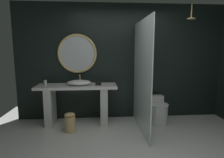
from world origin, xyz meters
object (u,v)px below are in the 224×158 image
object	(u,v)px
toilet	(158,111)
tissue_box	(98,83)
vessel_sink	(79,82)
waste_bin	(70,122)
tumbler_cup	(45,83)
rain_shower_head	(191,17)
round_wall_mirror	(77,54)

from	to	relation	value
toilet	tissue_box	bearing A→B (deg)	176.45
vessel_sink	waste_bin	bearing A→B (deg)	-109.67
tissue_box	waste_bin	size ratio (longest dim) A/B	0.37
tumbler_cup	rain_shower_head	bearing A→B (deg)	-3.20
toilet	tumbler_cup	bearing A→B (deg)	176.92
tumbler_cup	round_wall_mirror	world-z (taller)	round_wall_mirror
rain_shower_head	waste_bin	xyz separation A→B (m)	(-2.45, -0.28, -2.05)
tissue_box	toilet	world-z (taller)	tissue_box
rain_shower_head	waste_bin	bearing A→B (deg)	-173.50
vessel_sink	toilet	world-z (taller)	vessel_sink
waste_bin	tissue_box	bearing A→B (deg)	35.48
vessel_sink	tumbler_cup	xyz separation A→B (m)	(-0.71, 0.01, 0.00)
tissue_box	waste_bin	distance (m)	0.97
vessel_sink	toilet	bearing A→B (deg)	-3.92
rain_shower_head	tissue_box	bearing A→B (deg)	176.42
waste_bin	tumbler_cup	bearing A→B (deg)	141.18
rain_shower_head	waste_bin	size ratio (longest dim) A/B	0.81
waste_bin	round_wall_mirror	bearing A→B (deg)	81.73
tissue_box	rain_shower_head	distance (m)	2.33
vessel_sink	rain_shower_head	distance (m)	2.66
tumbler_cup	toilet	distance (m)	2.48
vessel_sink	round_wall_mirror	distance (m)	0.66
rain_shower_head	waste_bin	world-z (taller)	rain_shower_head
tissue_box	toilet	distance (m)	1.42
vessel_sink	tissue_box	distance (m)	0.40
round_wall_mirror	vessel_sink	bearing A→B (deg)	-78.61
tumbler_cup	rain_shower_head	size ratio (longest dim) A/B	0.36
waste_bin	rain_shower_head	bearing A→B (deg)	6.50
waste_bin	vessel_sink	bearing A→B (deg)	70.33
vessel_sink	tissue_box	bearing A→B (deg)	-5.09
tumbler_cup	rain_shower_head	xyz separation A→B (m)	(3.00, -0.17, 1.34)
round_wall_mirror	rain_shower_head	distance (m)	2.49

